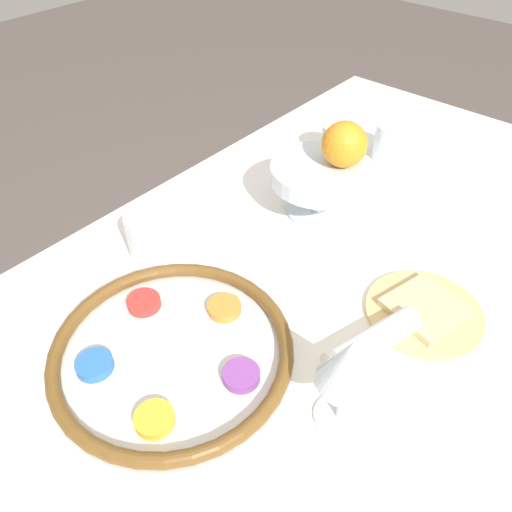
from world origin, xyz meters
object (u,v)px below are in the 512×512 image
fruit_stand (320,178)px  cup_mid (391,142)px  cup_near (338,142)px  cup_far (148,234)px  wine_glass (349,365)px  napkin_roll (372,341)px  seder_plate (172,351)px  bread_plate (424,311)px  orange_fruit (344,144)px

fruit_stand → cup_mid: fruit_stand is taller
fruit_stand → cup_near: (0.19, 0.08, -0.04)m
cup_mid → cup_far: bearing=164.2°
wine_glass → napkin_roll: size_ratio=0.95×
wine_glass → cup_mid: size_ratio=1.94×
seder_plate → bread_plate: (0.30, -0.23, -0.01)m
seder_plate → fruit_stand: (0.41, 0.05, 0.06)m
cup_mid → cup_far: 0.57m
fruit_stand → cup_mid: size_ratio=2.32×
orange_fruit → cup_far: (-0.31, 0.18, -0.10)m
wine_glass → fruit_stand: wine_glass is taller
cup_near → wine_glass: bearing=-145.7°
cup_near → cup_far: size_ratio=1.00×
orange_fruit → napkin_roll: 0.35m
wine_glass → cup_near: bearing=34.3°
seder_plate → orange_fruit: size_ratio=4.20×
wine_glass → bread_plate: bearing=-0.5°
seder_plate → bread_plate: size_ratio=1.90×
bread_plate → orange_fruit: bearing=62.2°
orange_fruit → cup_far: bearing=150.3°
cup_mid → cup_far: same height
napkin_roll → cup_mid: 0.54m
napkin_roll → cup_far: 0.41m
seder_plate → orange_fruit: (0.44, 0.02, 0.13)m
wine_glass → bread_plate: (0.23, -0.00, -0.10)m
napkin_roll → cup_near: (0.40, 0.33, 0.02)m
bread_plate → cup_far: 0.46m
seder_plate → cup_mid: size_ratio=4.30×
fruit_stand → wine_glass: bearing=-140.7°
wine_glass → orange_fruit: (0.36, 0.25, 0.03)m
fruit_stand → orange_fruit: bearing=-41.1°
fruit_stand → cup_near: bearing=24.0°
wine_glass → napkin_roll: bearing=11.6°
seder_plate → orange_fruit: orange_fruit is taller
cup_mid → cup_far: size_ratio=1.00×
napkin_roll → seder_plate: bearing=133.7°
wine_glass → cup_mid: 0.66m
cup_near → cup_far: 0.47m
wine_glass → cup_far: 0.43m
seder_plate → cup_near: (0.60, 0.13, 0.02)m
orange_fruit → cup_mid: bearing=5.4°
bread_plate → cup_near: cup_near is taller
orange_fruit → bread_plate: 0.31m
cup_near → cup_far: bearing=171.8°
seder_plate → bread_plate: seder_plate is taller
seder_plate → orange_fruit: bearing=2.8°
seder_plate → cup_near: size_ratio=4.30×
seder_plate → cup_far: (0.13, 0.20, 0.02)m
seder_plate → wine_glass: (0.08, -0.23, 0.09)m
orange_fruit → seder_plate: bearing=-177.2°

